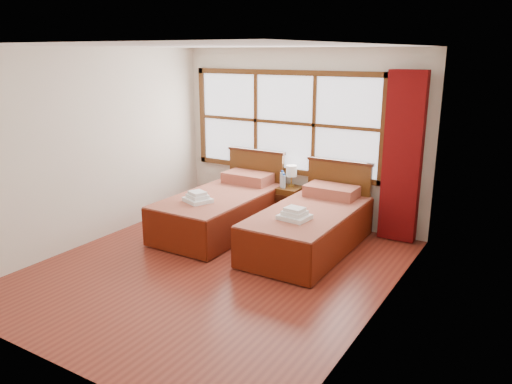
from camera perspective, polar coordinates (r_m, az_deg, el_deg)
The scene contains 15 objects.
floor at distance 6.13m, azimuth -4.75°, elevation -8.75°, with size 4.50×4.50×0.00m, color maroon.
ceiling at distance 5.58m, azimuth -5.37°, elevation 16.32°, with size 4.50×4.50×0.00m, color white.
wall_back at distance 7.62m, azimuth 5.04°, elevation 6.33°, with size 4.00×4.00×0.00m, color silver.
wall_left at distance 7.07m, azimuth -18.30°, elevation 4.86°, with size 4.50×4.50×0.00m, color silver.
wall_right at distance 4.84m, azimuth 14.44°, elevation 0.42°, with size 4.50×4.50×0.00m, color silver.
window at distance 7.66m, azimuth 3.26°, elevation 7.94°, with size 3.16×0.06×1.56m.
curtain at distance 6.96m, azimuth 16.40°, elevation 3.77°, with size 0.50×0.16×2.30m, color #640A0A.
bed_left at distance 7.31m, azimuth -3.82°, elevation -1.94°, with size 1.08×2.10×1.05m.
bed_right at distance 6.64m, azimuth 6.23°, elevation -3.89°, with size 1.06×2.08×1.03m.
nightstand at distance 7.65m, azimuth 3.61°, elevation -1.45°, with size 0.42×0.42×0.56m.
towels_left at distance 6.84m, azimuth -6.69°, elevation -0.66°, with size 0.44×0.41×0.15m.
towels_right at distance 6.14m, azimuth 4.43°, elevation -2.59°, with size 0.38×0.34×0.15m.
lamp at distance 7.58m, azimuth 4.08°, elevation 2.35°, with size 0.17×0.17×0.32m.
bottle_near at distance 7.53m, azimuth 3.01°, elevation 1.42°, with size 0.07×0.07×0.26m.
bottle_far at distance 7.49m, azimuth 3.18°, elevation 1.21°, with size 0.06×0.06×0.22m.
Camera 1 is at (3.31, -4.49, 2.54)m, focal length 35.00 mm.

